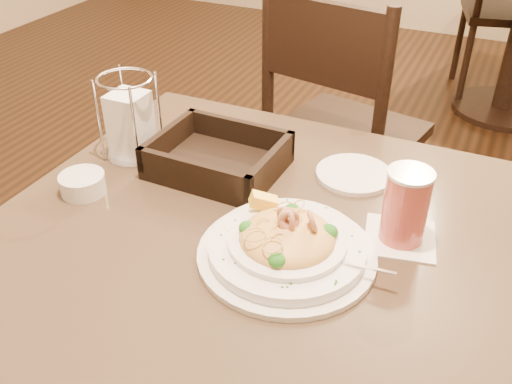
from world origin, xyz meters
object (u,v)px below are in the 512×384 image
at_px(napkin_caddy, 130,123).
at_px(dining_chair_near, 339,128).
at_px(pasta_bowl, 287,244).
at_px(bread_basket, 218,160).
at_px(main_table, 252,332).
at_px(drink_glass, 405,207).
at_px(butter_ramekin, 83,184).
at_px(dining_chair_far, 511,6).
at_px(side_plate, 354,174).

bearing_deg(napkin_caddy, dining_chair_near, 71.91).
distance_m(pasta_bowl, bread_basket, 0.29).
distance_m(main_table, pasta_bowl, 0.26).
relative_size(drink_glass, butter_ramekin, 1.61).
relative_size(drink_glass, bread_basket, 0.55).
bearing_deg(pasta_bowl, main_table, 164.78).
height_order(drink_glass, butter_ramekin, drink_glass).
xyz_separation_m(drink_glass, napkin_caddy, (-0.56, 0.04, 0.01)).
bearing_deg(napkin_caddy, dining_chair_far, 75.67).
xyz_separation_m(dining_chair_near, butter_ramekin, (-0.24, -0.86, 0.24)).
bearing_deg(dining_chair_near, side_plate, 119.92).
bearing_deg(bread_basket, drink_glass, -9.98).
height_order(pasta_bowl, bread_basket, pasta_bowl).
bearing_deg(pasta_bowl, drink_glass, 38.62).
bearing_deg(napkin_caddy, pasta_bowl, -22.18).
xyz_separation_m(main_table, dining_chair_near, (-0.10, 0.86, 0.01)).
distance_m(pasta_bowl, butter_ramekin, 0.41).
distance_m(main_table, drink_glass, 0.38).
xyz_separation_m(napkin_caddy, butter_ramekin, (-0.01, -0.15, -0.06)).
distance_m(dining_chair_far, side_plate, 2.26).
height_order(dining_chair_near, pasta_bowl, dining_chair_near).
height_order(pasta_bowl, side_plate, pasta_bowl).
relative_size(side_plate, butter_ramekin, 1.76).
distance_m(main_table, bread_basket, 0.34).
xyz_separation_m(dining_chair_near, side_plate, (0.20, -0.60, 0.22)).
bearing_deg(dining_chair_far, side_plate, 72.26).
bearing_deg(dining_chair_far, drink_glass, 75.56).
height_order(dining_chair_far, bread_basket, dining_chair_far).
bearing_deg(side_plate, napkin_caddy, -165.42).
xyz_separation_m(dining_chair_near, drink_glass, (0.33, -0.75, 0.28)).
bearing_deg(napkin_caddy, side_plate, 14.58).
xyz_separation_m(pasta_bowl, side_plate, (0.03, 0.28, -0.02)).
bearing_deg(pasta_bowl, dining_chair_far, 85.60).
bearing_deg(dining_chair_near, pasta_bowl, 112.45).
bearing_deg(side_plate, butter_ramekin, -148.93).
bearing_deg(butter_ramekin, dining_chair_far, 76.36).
relative_size(dining_chair_near, dining_chair_far, 1.00).
xyz_separation_m(side_plate, butter_ramekin, (-0.44, -0.27, 0.01)).
bearing_deg(pasta_bowl, napkin_caddy, 157.82).
relative_size(pasta_bowl, side_plate, 2.14).
bearing_deg(dining_chair_far, pasta_bowl, 72.12).
distance_m(napkin_caddy, butter_ramekin, 0.16).
xyz_separation_m(drink_glass, side_plate, (-0.13, 0.16, -0.06)).
relative_size(napkin_caddy, butter_ramekin, 2.08).
height_order(bread_basket, napkin_caddy, napkin_caddy).
xyz_separation_m(pasta_bowl, napkin_caddy, (-0.41, 0.17, 0.05)).
bearing_deg(main_table, bread_basket, 131.81).
bearing_deg(dining_chair_near, drink_glass, 124.77).
bearing_deg(main_table, dining_chair_far, 83.93).
distance_m(main_table, dining_chair_near, 0.86).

